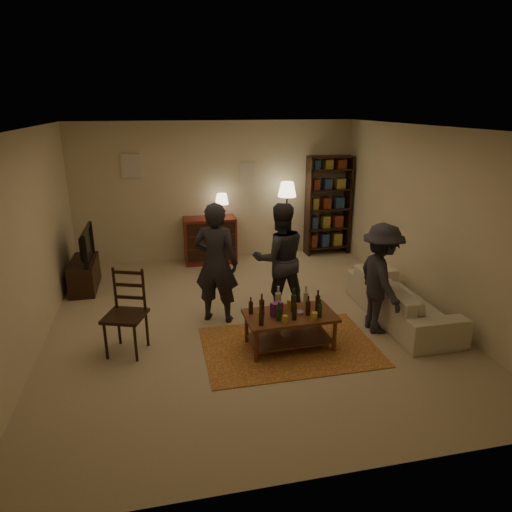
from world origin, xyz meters
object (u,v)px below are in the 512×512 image
object	(u,v)px
sofa	(402,299)
person_left	(216,263)
coffee_table	(289,318)
person_by_sofa	(381,279)
dining_chair	(127,308)
dresser	(211,239)
bookshelf	(328,205)
tv_stand	(84,267)
person_right	(280,259)
floor_lamp	(287,195)

from	to	relation	value
sofa	person_left	size ratio (longest dim) A/B	1.20
coffee_table	person_by_sofa	distance (m)	1.39
dining_chair	dresser	xyz separation A→B (m)	(1.43, 3.18, -0.10)
dresser	bookshelf	xyz separation A→B (m)	(2.44, 0.07, 0.56)
person_by_sofa	bookshelf	bearing A→B (deg)	-6.88
tv_stand	person_left	world-z (taller)	person_left
tv_stand	person_right	bearing A→B (deg)	-27.29
coffee_table	person_left	distance (m)	1.35
person_by_sofa	person_left	bearing A→B (deg)	71.58
coffee_table	sofa	size ratio (longest dim) A/B	0.56
dining_chair	floor_lamp	bearing A→B (deg)	66.59
coffee_table	person_by_sofa	size ratio (longest dim) A/B	0.76
coffee_table	floor_lamp	xyz separation A→B (m)	(0.95, 3.46, 0.90)
bookshelf	person_right	bearing A→B (deg)	-124.11
floor_lamp	person_left	world-z (taller)	person_left
person_by_sofa	coffee_table	bearing A→B (deg)	100.67
floor_lamp	coffee_table	bearing A→B (deg)	-105.34
person_right	bookshelf	bearing A→B (deg)	-125.27
floor_lamp	person_right	bearing A→B (deg)	-108.33
floor_lamp	person_left	xyz separation A→B (m)	(-1.74, -2.47, -0.44)
dresser	person_right	world-z (taller)	person_right
dresser	bookshelf	bearing A→B (deg)	1.57
bookshelf	sofa	size ratio (longest dim) A/B	0.97
person_left	person_right	size ratio (longest dim) A/B	1.05
sofa	person_right	bearing A→B (deg)	68.31
sofa	person_right	distance (m)	1.86
tv_stand	floor_lamp	bearing A→B (deg)	12.26
dresser	coffee_table	bearing A→B (deg)	-81.01
tv_stand	sofa	bearing A→B (deg)	-25.34
floor_lamp	person_left	size ratio (longest dim) A/B	0.89
coffee_table	person_left	world-z (taller)	person_left
dining_chair	sofa	world-z (taller)	dining_chair
tv_stand	floor_lamp	world-z (taller)	floor_lamp
tv_stand	sofa	world-z (taller)	tv_stand
coffee_table	dining_chair	world-z (taller)	dining_chair
floor_lamp	person_right	world-z (taller)	person_right
person_left	dresser	bearing A→B (deg)	-71.75
tv_stand	coffee_table	bearing A→B (deg)	-43.21
dresser	sofa	size ratio (longest dim) A/B	0.65
person_left	person_right	bearing A→B (deg)	-150.09
dining_chair	coffee_table	bearing A→B (deg)	9.52
coffee_table	floor_lamp	distance (m)	3.70
coffee_table	person_by_sofa	world-z (taller)	person_by_sofa
coffee_table	tv_stand	world-z (taller)	tv_stand
tv_stand	floor_lamp	size ratio (longest dim) A/B	0.68
sofa	person_by_sofa	bearing A→B (deg)	116.21
dining_chair	dresser	bearing A→B (deg)	86.02
dining_chair	bookshelf	bearing A→B (deg)	60.25
dresser	person_by_sofa	size ratio (longest dim) A/B	0.89
sofa	tv_stand	bearing A→B (deg)	64.66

